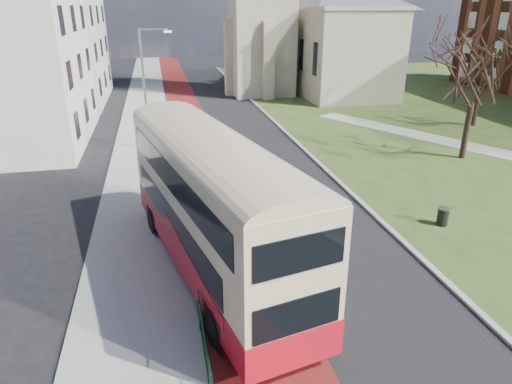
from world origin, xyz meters
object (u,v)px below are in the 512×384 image
object	(u,v)px
winter_tree_far	(485,57)
litter_bin	(443,216)
winter_tree_near	(480,55)
streetlamp	(146,84)
bus	(212,201)

from	to	relation	value
winter_tree_far	litter_bin	xyz separation A→B (m)	(-13.56, -16.53, -5.16)
winter_tree_near	litter_bin	distance (m)	12.87
streetlamp	winter_tree_far	distance (m)	26.64
winter_tree_far	litter_bin	world-z (taller)	winter_tree_far
winter_tree_near	litter_bin	size ratio (longest dim) A/B	10.95
streetlamp	litter_bin	size ratio (longest dim) A/B	9.19
winter_tree_near	winter_tree_far	xyz separation A→B (m)	(6.41, 7.78, -1.01)
streetlamp	winter_tree_near	distance (m)	21.22
bus	winter_tree_near	size ratio (longest dim) A/B	1.34
streetlamp	litter_bin	world-z (taller)	streetlamp
winter_tree_near	winter_tree_far	size ratio (longest dim) A/B	1.18
streetlamp	winter_tree_far	xyz separation A→B (m)	(26.58, 1.50, 1.04)
streetlamp	bus	size ratio (longest dim) A/B	0.63
winter_tree_near	litter_bin	bearing A→B (deg)	-129.23
winter_tree_near	winter_tree_far	world-z (taller)	winter_tree_near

